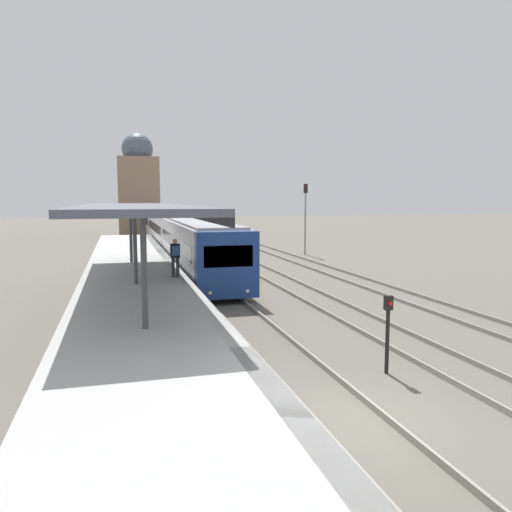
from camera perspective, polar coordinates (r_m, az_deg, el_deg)
name	(u,v)px	position (r m, az deg, el deg)	size (l,w,h in m)	color
ground_plane	(348,420)	(10.63, 10.44, -17.95)	(240.00, 240.00, 0.00)	#666056
track_platform_line	(348,416)	(10.60, 10.44, -17.58)	(1.51, 120.00, 0.15)	gray
station_platform	(159,416)	(9.53, -11.03, -17.56)	(4.47, 80.00, 1.03)	#B2B2AD
platform_canopy	(135,208)	(20.19, -13.64, 5.33)	(4.00, 17.90, 3.13)	#4C515B
person_on_platform	(175,255)	(21.71, -9.21, 0.16)	(0.40, 0.40, 1.66)	#2D2D33
train_near	(169,229)	(45.00, -9.88, 3.06)	(2.66, 49.70, 3.18)	navy
signal_post_near	(388,326)	(13.03, 14.83, -7.72)	(0.20, 0.21, 2.00)	black
signal_mast_far	(305,211)	(39.60, 5.67, 5.15)	(0.28, 0.29, 5.58)	gray
distant_domed_building	(138,188)	(61.70, -13.30, 7.57)	(4.74, 4.74, 12.14)	#89705B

